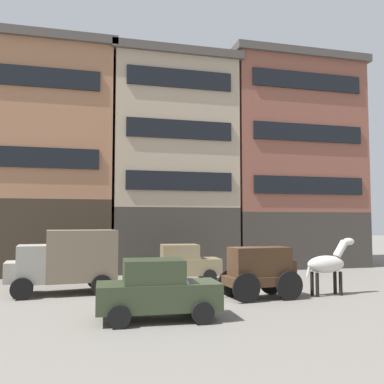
% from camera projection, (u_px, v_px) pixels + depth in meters
% --- Properties ---
extents(ground_plane, '(120.00, 120.00, 0.00)m').
position_uv_depth(ground_plane, '(214.00, 294.00, 17.40)').
color(ground_plane, slate).
extents(building_far_left, '(9.66, 7.27, 13.50)m').
position_uv_depth(building_far_left, '(33.00, 159.00, 25.89)').
color(building_far_left, '#33281E').
rests_on(building_far_left, ground_plane).
extents(building_center_left, '(7.96, 7.27, 13.39)m').
position_uv_depth(building_center_left, '(169.00, 164.00, 27.97)').
color(building_center_left, '#38332D').
rests_on(building_center_left, ground_plane).
extents(building_center_right, '(9.41, 7.27, 14.09)m').
position_uv_depth(building_center_right, '(284.00, 163.00, 30.05)').
color(building_center_right, '#38332D').
rests_on(building_center_right, ground_plane).
extents(cargo_wagon, '(2.99, 1.69, 1.98)m').
position_uv_depth(cargo_wagon, '(261.00, 269.00, 16.52)').
color(cargo_wagon, '#3D2819').
rests_on(cargo_wagon, ground_plane).
extents(draft_horse, '(2.35, 0.71, 2.30)m').
position_uv_depth(draft_horse, '(328.00, 264.00, 17.25)').
color(draft_horse, beige).
rests_on(draft_horse, ground_plane).
extents(delivery_truck_near, '(4.47, 2.42, 2.62)m').
position_uv_depth(delivery_truck_near, '(67.00, 259.00, 17.63)').
color(delivery_truck_near, gray).
rests_on(delivery_truck_near, ground_plane).
extents(sedan_dark, '(3.79, 2.05, 1.83)m').
position_uv_depth(sedan_dark, '(182.00, 263.00, 21.17)').
color(sedan_dark, '#7A6B4C').
rests_on(sedan_dark, ground_plane).
extents(sedan_light, '(3.77, 1.99, 1.83)m').
position_uv_depth(sedan_light, '(157.00, 290.00, 12.92)').
color(sedan_light, '#2D3823').
rests_on(sedan_light, ground_plane).
extents(pedestrian_officer, '(0.46, 0.46, 1.79)m').
position_uv_depth(pedestrian_officer, '(53.00, 262.00, 20.70)').
color(pedestrian_officer, black).
rests_on(pedestrian_officer, ground_plane).
extents(fire_hydrant_curbside, '(0.24, 0.24, 0.83)m').
position_uv_depth(fire_hydrant_curbside, '(273.00, 266.00, 24.37)').
color(fire_hydrant_curbside, maroon).
rests_on(fire_hydrant_curbside, ground_plane).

